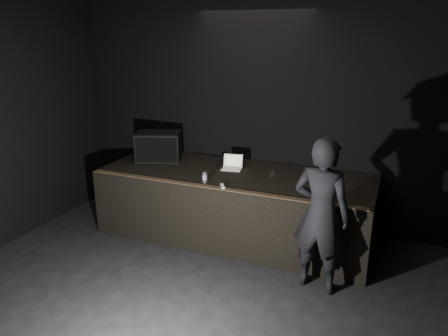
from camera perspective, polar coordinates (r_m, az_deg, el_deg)
room_walls at (r=3.83m, az=-13.21°, el=2.16°), size 6.10×7.10×3.52m
stage_riser at (r=6.61m, az=1.49°, el=-4.76°), size 4.00×1.50×1.00m
riser_lip at (r=5.82m, az=-0.99°, el=-2.59°), size 3.92×0.10×0.01m
stage_monitor at (r=7.09m, az=-8.54°, el=2.82°), size 0.82×0.71×0.46m
cable at (r=7.16m, az=-0.95°, el=1.32°), size 0.88×0.05×0.02m
laptop at (r=6.63m, az=1.08°, el=0.38°), size 0.33×0.31×0.20m
beer_can at (r=5.99m, az=-2.53°, el=-1.25°), size 0.07×0.07×0.16m
plastic_cup at (r=6.27m, az=6.31°, el=-0.81°), size 0.07×0.07×0.09m
wii_remote at (r=5.84m, az=-0.19°, el=-2.41°), size 0.12×0.17×0.03m
person at (r=5.24m, az=12.59°, el=-6.04°), size 0.76×0.57×1.90m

